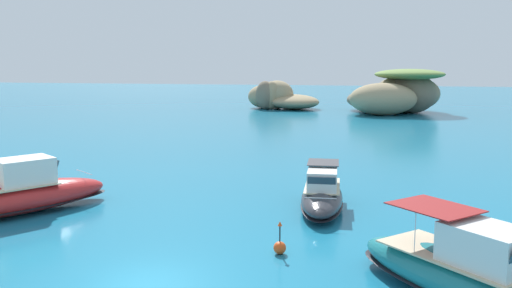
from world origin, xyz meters
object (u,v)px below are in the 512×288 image
at_px(islet_large, 395,95).
at_px(islet_small, 279,98).
at_px(motorboat_teal, 473,277).
at_px(channel_buoy, 280,247).
at_px(motorboat_red, 18,195).
at_px(motorboat_charcoal, 322,195).

height_order(islet_large, islet_small, islet_large).
height_order(motorboat_teal, channel_buoy, motorboat_teal).
bearing_deg(motorboat_teal, islet_small, 105.62).
distance_m(motorboat_red, channel_buoy, 15.70).
bearing_deg(channel_buoy, islet_large, 84.92).
distance_m(islet_large, motorboat_charcoal, 65.24).
xyz_separation_m(islet_large, motorboat_red, (-21.88, -69.80, -2.10)).
bearing_deg(islet_large, motorboat_red, -107.40).
relative_size(islet_large, motorboat_teal, 2.31).
relative_size(islet_small, motorboat_charcoal, 2.05).
height_order(islet_large, channel_buoy, islet_large).
relative_size(motorboat_red, channel_buoy, 7.05).
relative_size(islet_large, motorboat_red, 2.02).
relative_size(islet_small, motorboat_red, 1.60).
bearing_deg(motorboat_red, islet_large, 72.60).
relative_size(islet_small, channel_buoy, 11.26).
height_order(islet_small, motorboat_teal, islet_small).
bearing_deg(motorboat_red, motorboat_teal, -14.95).
bearing_deg(motorboat_red, motorboat_charcoal, 16.38).
xyz_separation_m(motorboat_teal, motorboat_red, (-22.81, 6.09, 0.05)).
height_order(islet_small, channel_buoy, islet_small).
distance_m(motorboat_teal, motorboat_charcoal, 12.65).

